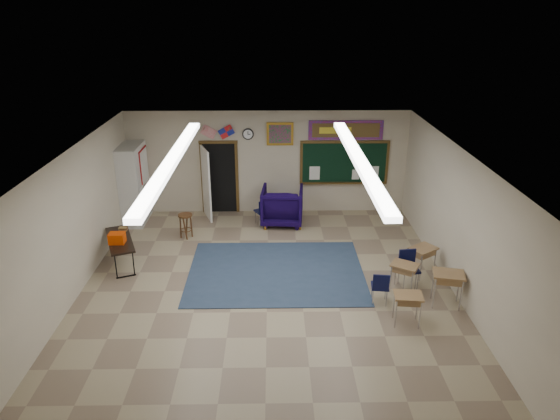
{
  "coord_description": "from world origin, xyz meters",
  "views": [
    {
      "loc": [
        0.13,
        -9.29,
        5.69
      ],
      "look_at": [
        0.3,
        1.5,
        1.26
      ],
      "focal_mm": 32.0,
      "sensor_mm": 36.0,
      "label": 1
    }
  ],
  "objects_px": {
    "wingback_armchair": "(282,206)",
    "student_desk_front_right": "(422,260)",
    "wooden_stool": "(186,226)",
    "student_desk_front_left": "(404,276)",
    "folding_table": "(121,250)"
  },
  "relations": [
    {
      "from": "student_desk_front_left",
      "to": "folding_table",
      "type": "xyz_separation_m",
      "value": [
        -6.36,
        1.33,
        -0.01
      ]
    },
    {
      "from": "wingback_armchair",
      "to": "student_desk_front_left",
      "type": "bearing_deg",
      "value": 129.08
    },
    {
      "from": "student_desk_front_left",
      "to": "student_desk_front_right",
      "type": "height_order",
      "value": "student_desk_front_right"
    },
    {
      "from": "wingback_armchair",
      "to": "student_desk_front_left",
      "type": "distance_m",
      "value": 4.45
    },
    {
      "from": "student_desk_front_left",
      "to": "student_desk_front_right",
      "type": "xyz_separation_m",
      "value": [
        0.58,
        0.69,
        0.02
      ]
    },
    {
      "from": "student_desk_front_left",
      "to": "wingback_armchair",
      "type": "bearing_deg",
      "value": 155.51
    },
    {
      "from": "student_desk_front_right",
      "to": "wooden_stool",
      "type": "xyz_separation_m",
      "value": [
        -5.65,
        2.07,
        -0.05
      ]
    },
    {
      "from": "wingback_armchair",
      "to": "student_desk_front_left",
      "type": "xyz_separation_m",
      "value": [
        2.51,
        -3.68,
        -0.16
      ]
    },
    {
      "from": "wingback_armchair",
      "to": "folding_table",
      "type": "relative_size",
      "value": 0.7
    },
    {
      "from": "student_desk_front_left",
      "to": "wooden_stool",
      "type": "height_order",
      "value": "wooden_stool"
    },
    {
      "from": "student_desk_front_right",
      "to": "student_desk_front_left",
      "type": "bearing_deg",
      "value": -164.58
    },
    {
      "from": "wingback_armchair",
      "to": "wooden_stool",
      "type": "bearing_deg",
      "value": 24.38
    },
    {
      "from": "wingback_armchair",
      "to": "student_desk_front_right",
      "type": "xyz_separation_m",
      "value": [
        3.1,
        -2.98,
        -0.14
      ]
    },
    {
      "from": "student_desk_front_left",
      "to": "folding_table",
      "type": "distance_m",
      "value": 6.49
    },
    {
      "from": "student_desk_front_left",
      "to": "folding_table",
      "type": "bearing_deg",
      "value": -160.62
    }
  ]
}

